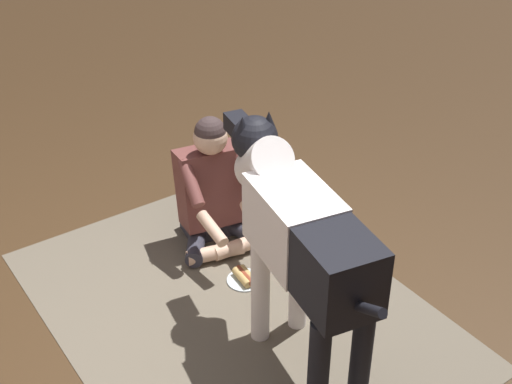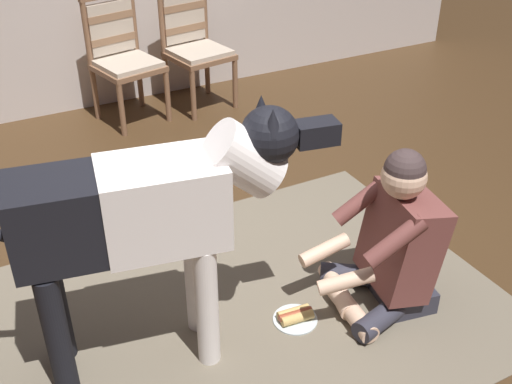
{
  "view_description": "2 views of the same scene",
  "coord_description": "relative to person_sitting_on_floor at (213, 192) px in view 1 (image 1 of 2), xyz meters",
  "views": [
    {
      "loc": [
        -2.51,
        1.56,
        2.71
      ],
      "look_at": [
        0.34,
        -0.43,
        0.51
      ],
      "focal_mm": 49.32,
      "sensor_mm": 36.0,
      "label": 1
    },
    {
      "loc": [
        -1.03,
        -2.19,
        2.14
      ],
      "look_at": [
        0.08,
        -0.11,
        0.7
      ],
      "focal_mm": 43.66,
      "sensor_mm": 36.0,
      "label": 2
    }
  ],
  "objects": [
    {
      "name": "ground_plane",
      "position": [
        -0.7,
        0.35,
        -0.36
      ],
      "size": [
        13.4,
        13.4,
        0.0
      ],
      "primitive_type": "plane",
      "color": "#422C19"
    },
    {
      "name": "area_rug",
      "position": [
        -0.65,
        0.27,
        -0.35
      ],
      "size": [
        2.5,
        1.87,
        0.01
      ],
      "primitive_type": "cube",
      "color": "#6A604F",
      "rests_on": "ground"
    },
    {
      "name": "person_sitting_on_floor",
      "position": [
        0.0,
        0.0,
        0.0
      ],
      "size": [
        0.69,
        0.57,
        0.86
      ],
      "color": "#30303C",
      "rests_on": "ground"
    },
    {
      "name": "large_dog",
      "position": [
        -1.12,
        0.21,
        0.41
      ],
      "size": [
        1.5,
        0.46,
        1.18
      ],
      "color": "white",
      "rests_on": "ground"
    },
    {
      "name": "hot_dog_on_plate",
      "position": [
        -0.48,
        0.09,
        -0.33
      ],
      "size": [
        0.22,
        0.22,
        0.06
      ],
      "color": "silver",
      "rests_on": "ground"
    }
  ]
}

